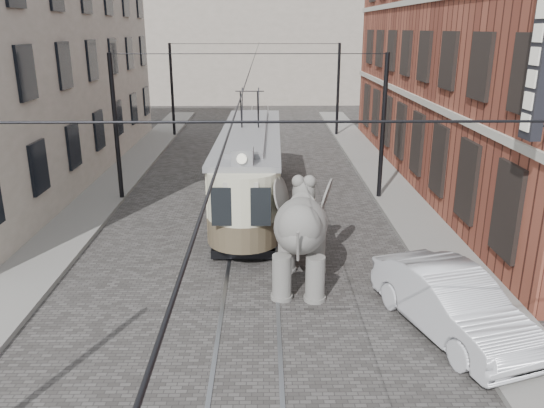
{
  "coord_description": "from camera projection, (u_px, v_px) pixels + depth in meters",
  "views": [
    {
      "loc": [
        0.39,
        -15.74,
        6.9
      ],
      "look_at": [
        0.6,
        -1.01,
        2.1
      ],
      "focal_mm": 35.74,
      "sensor_mm": 36.0,
      "label": 1
    }
  ],
  "objects": [
    {
      "name": "elephant",
      "position": [
        300.0,
        239.0,
        14.87
      ],
      "size": [
        2.97,
        4.76,
        2.76
      ],
      "primitive_type": null,
      "rotation": [
        0.0,
        0.0,
        -0.11
      ],
      "color": "#65635D",
      "rests_on": "ground"
    },
    {
      "name": "tram_rails",
      "position": [
        253.0,
        257.0,
        17.09
      ],
      "size": [
        1.54,
        80.0,
        0.02
      ],
      "primitive_type": null,
      "color": "slate",
      "rests_on": "ground"
    },
    {
      "name": "sidewalk_left",
      "position": [
        46.0,
        256.0,
        16.99
      ],
      "size": [
        2.0,
        60.0,
        0.15
      ],
      "primitive_type": "cube",
      "color": "slate",
      "rests_on": "ground"
    },
    {
      "name": "parked_car",
      "position": [
        451.0,
        303.0,
        12.66
      ],
      "size": [
        3.06,
        5.01,
        1.56
      ],
      "primitive_type": "imported",
      "rotation": [
        0.0,
        0.0,
        0.32
      ],
      "color": "silver",
      "rests_on": "ground"
    },
    {
      "name": "ground",
      "position": [
        253.0,
        257.0,
        17.1
      ],
      "size": [
        120.0,
        120.0,
        0.0
      ],
      "primitive_type": "plane",
      "color": "#474442"
    },
    {
      "name": "tram",
      "position": [
        250.0,
        149.0,
        21.55
      ],
      "size": [
        2.63,
        11.7,
        4.63
      ],
      "primitive_type": null,
      "rotation": [
        0.0,
        0.0,
        -0.02
      ],
      "color": "beige",
      "rests_on": "ground"
    },
    {
      "name": "distant_block",
      "position": [
        260.0,
        27.0,
        52.95
      ],
      "size": [
        28.0,
        10.0,
        14.0
      ],
      "primitive_type": "cube",
      "color": "gray",
      "rests_on": "ground"
    },
    {
      "name": "sidewalk_right",
      "position": [
        442.0,
        254.0,
        17.15
      ],
      "size": [
        2.0,
        60.0,
        0.15
      ],
      "primitive_type": "cube",
      "color": "slate",
      "rests_on": "ground"
    },
    {
      "name": "brick_building",
      "position": [
        503.0,
        49.0,
        23.94
      ],
      "size": [
        8.0,
        26.0,
        12.0
      ],
      "primitive_type": "cube",
      "color": "brown",
      "rests_on": "ground"
    },
    {
      "name": "catenary",
      "position": [
        249.0,
        134.0,
        20.92
      ],
      "size": [
        11.0,
        30.2,
        6.0
      ],
      "primitive_type": null,
      "color": "black",
      "rests_on": "ground"
    },
    {
      "name": "stucco_building",
      "position": [
        17.0,
        71.0,
        24.91
      ],
      "size": [
        7.0,
        24.0,
        10.0
      ],
      "primitive_type": "cube",
      "color": "gray",
      "rests_on": "ground"
    }
  ]
}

